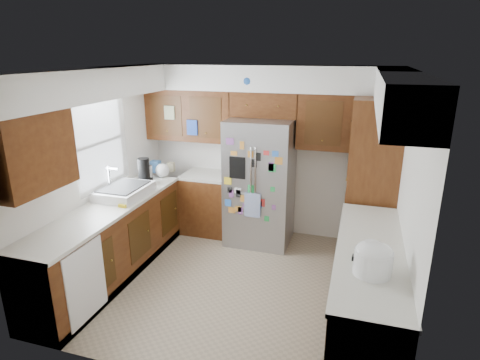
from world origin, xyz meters
name	(u,v)px	position (x,y,z in m)	size (l,w,h in m)	color
floor	(234,282)	(0.00, 0.00, 0.00)	(3.60, 3.60, 0.00)	tan
room_shell	(235,128)	(-0.11, 0.36, 1.82)	(3.64, 3.24, 2.52)	white
left_counter_run	(134,235)	(-1.36, 0.03, 0.43)	(1.36, 3.20, 0.92)	#451F0D
right_counter_run	(366,294)	(1.50, -0.47, 0.42)	(0.63, 2.25, 0.92)	#451F0D
pantry	(372,181)	(1.50, 1.15, 1.07)	(0.60, 0.90, 2.15)	#451F0D
fridge	(260,182)	(0.00, 1.20, 0.90)	(0.90, 0.79, 1.80)	gray
bridge_cabinet	(265,104)	(0.00, 1.43, 1.98)	(0.96, 0.34, 0.35)	#451F0D
fridge_top_items	(261,82)	(-0.06, 1.38, 2.28)	(0.68, 0.34, 0.29)	#1F52A3
sink_assembly	(124,191)	(-1.50, 0.10, 0.99)	(0.52, 0.72, 0.37)	white
left_counter_clutter	(153,171)	(-1.48, 0.81, 1.05)	(0.38, 0.92, 0.38)	black
rice_cooker	(373,258)	(1.50, -0.94, 1.06)	(0.32, 0.31, 0.28)	white
paper_towel	(370,257)	(1.48, -0.92, 1.06)	(0.12, 0.12, 0.27)	white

